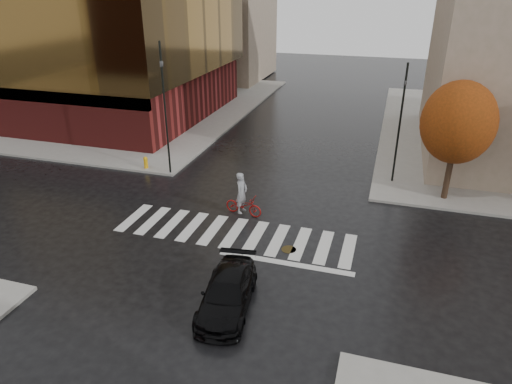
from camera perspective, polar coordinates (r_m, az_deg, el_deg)
ground at (r=21.89m, az=-3.21°, el=-5.78°), size 120.00×120.00×0.00m
sidewalk_nw at (r=48.77m, az=-18.48°, el=10.55°), size 30.00×30.00×0.15m
crosswalk at (r=22.29m, az=-2.77°, el=-5.14°), size 12.00×3.00×0.01m
office_glass at (r=45.78m, az=-23.24°, el=19.49°), size 27.00×19.00×16.00m
tree_ne_a at (r=26.12m, az=23.95°, el=7.91°), size 3.80×3.80×6.50m
sedan at (r=17.37m, az=-3.59°, el=-12.47°), size 2.32×4.54×1.26m
cyclist at (r=23.65m, az=-1.65°, el=-1.08°), size 2.15×1.07×2.34m
traffic_light_nw at (r=27.94m, az=-11.39°, el=11.21°), size 0.24×0.22×7.95m
traffic_light_ne at (r=27.55m, az=17.63°, el=8.90°), size 0.18×0.20×6.98m
fire_hydrant at (r=30.19m, az=-13.62°, el=3.70°), size 0.28×0.28×0.78m
manhole at (r=21.04m, az=4.12°, el=-7.17°), size 0.87×0.87×0.01m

